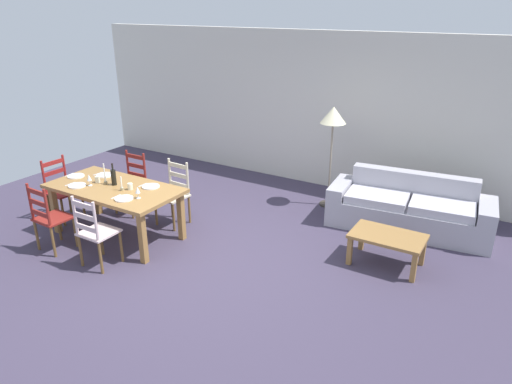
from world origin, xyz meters
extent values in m
cube|color=#3E364B|center=(0.00, 0.00, -0.01)|extent=(9.60, 9.60, 0.02)
cube|color=beige|center=(0.00, 3.30, 1.35)|extent=(9.60, 0.16, 2.70)
cube|color=olive|center=(-1.45, -0.14, 0.72)|extent=(1.90, 0.96, 0.05)
cube|color=olive|center=(-2.30, -0.52, 0.35)|extent=(0.08, 0.08, 0.70)
cube|color=olive|center=(-0.60, -0.52, 0.35)|extent=(0.08, 0.08, 0.70)
cube|color=olive|center=(-2.30, 0.24, 0.35)|extent=(0.08, 0.08, 0.70)
cube|color=olive|center=(-0.60, 0.24, 0.35)|extent=(0.08, 0.08, 0.70)
cube|color=maroon|center=(-1.88, -0.85, 0.45)|extent=(0.44, 0.42, 0.03)
cylinder|color=brown|center=(-2.06, -0.67, 0.22)|extent=(0.04, 0.04, 0.43)
cylinder|color=brown|center=(-1.70, -0.69, 0.22)|extent=(0.04, 0.04, 0.43)
cylinder|color=brown|center=(-2.07, -1.01, 0.22)|extent=(0.04, 0.04, 0.43)
cylinder|color=brown|center=(-1.71, -1.03, 0.22)|extent=(0.04, 0.04, 0.43)
cylinder|color=maroon|center=(-2.07, -1.01, 0.71)|extent=(0.04, 0.04, 0.50)
cylinder|color=maroon|center=(-1.71, -1.03, 0.71)|extent=(0.04, 0.04, 0.50)
cube|color=maroon|center=(-1.89, -1.02, 0.58)|extent=(0.38, 0.04, 0.06)
cube|color=maroon|center=(-1.89, -1.02, 0.73)|extent=(0.38, 0.04, 0.06)
cube|color=maroon|center=(-1.89, -1.02, 0.88)|extent=(0.38, 0.04, 0.06)
cube|color=beige|center=(-1.04, -0.83, 0.45)|extent=(0.42, 0.40, 0.03)
cylinder|color=brown|center=(-1.22, -0.66, 0.22)|extent=(0.04, 0.04, 0.43)
cylinder|color=brown|center=(-0.86, -0.65, 0.22)|extent=(0.04, 0.04, 0.43)
cylinder|color=brown|center=(-1.22, -1.00, 0.22)|extent=(0.04, 0.04, 0.43)
cylinder|color=brown|center=(-0.86, -0.99, 0.22)|extent=(0.04, 0.04, 0.43)
cylinder|color=beige|center=(-1.22, -1.00, 0.71)|extent=(0.04, 0.04, 0.50)
cylinder|color=beige|center=(-0.86, -0.99, 0.71)|extent=(0.04, 0.04, 0.50)
cube|color=beige|center=(-1.04, -1.00, 0.58)|extent=(0.38, 0.03, 0.06)
cube|color=beige|center=(-1.04, -1.00, 0.73)|extent=(0.38, 0.03, 0.06)
cube|color=beige|center=(-1.04, -1.00, 0.88)|extent=(0.38, 0.03, 0.06)
cube|color=maroon|center=(-1.88, 0.54, 0.45)|extent=(0.42, 0.40, 0.03)
cylinder|color=brown|center=(-1.70, 0.38, 0.22)|extent=(0.04, 0.04, 0.43)
cylinder|color=brown|center=(-2.06, 0.37, 0.22)|extent=(0.04, 0.04, 0.43)
cylinder|color=brown|center=(-1.70, 0.72, 0.22)|extent=(0.04, 0.04, 0.43)
cylinder|color=brown|center=(-2.06, 0.71, 0.22)|extent=(0.04, 0.04, 0.43)
cylinder|color=maroon|center=(-1.70, 0.72, 0.71)|extent=(0.04, 0.04, 0.50)
cylinder|color=maroon|center=(-2.06, 0.71, 0.71)|extent=(0.04, 0.04, 0.50)
cube|color=maroon|center=(-1.88, 0.71, 0.58)|extent=(0.38, 0.03, 0.06)
cube|color=maroon|center=(-1.88, 0.71, 0.73)|extent=(0.38, 0.03, 0.06)
cube|color=maroon|center=(-1.88, 0.71, 0.88)|extent=(0.38, 0.03, 0.06)
cube|color=beige|center=(-1.03, 0.55, 0.45)|extent=(0.44, 0.42, 0.03)
cylinder|color=brown|center=(-0.86, 0.37, 0.22)|extent=(0.04, 0.04, 0.43)
cylinder|color=brown|center=(-1.22, 0.39, 0.22)|extent=(0.04, 0.04, 0.43)
cylinder|color=brown|center=(-0.84, 0.71, 0.22)|extent=(0.04, 0.04, 0.43)
cylinder|color=brown|center=(-1.20, 0.73, 0.22)|extent=(0.04, 0.04, 0.43)
cylinder|color=beige|center=(-0.84, 0.71, 0.71)|extent=(0.04, 0.04, 0.50)
cylinder|color=beige|center=(-1.20, 0.73, 0.71)|extent=(0.04, 0.04, 0.50)
cube|color=beige|center=(-1.02, 0.72, 0.58)|extent=(0.38, 0.05, 0.06)
cube|color=beige|center=(-1.02, 0.72, 0.73)|extent=(0.38, 0.05, 0.06)
cube|color=beige|center=(-1.02, 0.72, 0.88)|extent=(0.38, 0.05, 0.06)
cube|color=maroon|center=(-2.55, -0.16, 0.45)|extent=(0.42, 0.44, 0.03)
cylinder|color=brown|center=(-2.38, 0.02, 0.22)|extent=(0.04, 0.04, 0.43)
cylinder|color=brown|center=(-2.39, -0.34, 0.22)|extent=(0.04, 0.04, 0.43)
cylinder|color=brown|center=(-2.71, 0.03, 0.22)|extent=(0.04, 0.04, 0.43)
cylinder|color=brown|center=(-2.73, -0.33, 0.22)|extent=(0.04, 0.04, 0.43)
cylinder|color=maroon|center=(-2.71, 0.03, 0.71)|extent=(0.04, 0.04, 0.50)
cylinder|color=maroon|center=(-2.73, -0.33, 0.71)|extent=(0.04, 0.04, 0.50)
cube|color=maroon|center=(-2.72, -0.15, 0.58)|extent=(0.04, 0.38, 0.06)
cube|color=maroon|center=(-2.72, -0.15, 0.73)|extent=(0.04, 0.38, 0.06)
cube|color=maroon|center=(-2.72, -0.15, 0.88)|extent=(0.04, 0.38, 0.06)
cylinder|color=white|center=(-1.90, -0.39, 0.76)|extent=(0.24, 0.24, 0.02)
cube|color=silver|center=(-2.05, -0.39, 0.75)|extent=(0.02, 0.17, 0.01)
cylinder|color=white|center=(-1.00, -0.39, 0.76)|extent=(0.24, 0.24, 0.02)
cube|color=silver|center=(-1.15, -0.39, 0.75)|extent=(0.02, 0.17, 0.01)
cylinder|color=white|center=(-1.90, 0.11, 0.76)|extent=(0.24, 0.24, 0.02)
cube|color=silver|center=(-2.05, 0.11, 0.75)|extent=(0.03, 0.17, 0.01)
cylinder|color=white|center=(-1.00, 0.11, 0.76)|extent=(0.24, 0.24, 0.02)
cube|color=silver|center=(-1.15, 0.11, 0.75)|extent=(0.02, 0.17, 0.01)
cylinder|color=white|center=(-2.23, -0.14, 0.76)|extent=(0.24, 0.24, 0.02)
cube|color=silver|center=(-2.38, -0.14, 0.75)|extent=(0.03, 0.17, 0.01)
cylinder|color=black|center=(-1.50, -0.09, 0.86)|extent=(0.07, 0.07, 0.22)
cylinder|color=black|center=(-1.50, -0.09, 1.01)|extent=(0.02, 0.02, 0.08)
cylinder|color=black|center=(-1.50, -0.09, 1.06)|extent=(0.03, 0.03, 0.02)
cylinder|color=white|center=(-1.77, -0.28, 0.75)|extent=(0.06, 0.06, 0.01)
cylinder|color=white|center=(-1.77, -0.28, 0.79)|extent=(0.01, 0.01, 0.07)
cone|color=white|center=(-1.77, -0.28, 0.87)|extent=(0.06, 0.06, 0.08)
cylinder|color=white|center=(-0.86, -0.28, 0.75)|extent=(0.06, 0.06, 0.01)
cylinder|color=white|center=(-0.86, -0.28, 0.79)|extent=(0.01, 0.01, 0.07)
cone|color=white|center=(-0.86, -0.28, 0.87)|extent=(0.06, 0.06, 0.08)
cylinder|color=beige|center=(-1.18, -0.10, 0.80)|extent=(0.07, 0.07, 0.09)
cylinder|color=beige|center=(-1.77, -0.14, 0.80)|extent=(0.07, 0.07, 0.09)
cylinder|color=#998C66|center=(-1.63, -0.12, 0.77)|extent=(0.05, 0.05, 0.04)
cylinder|color=white|center=(-1.63, -0.12, 0.92)|extent=(0.02, 0.02, 0.26)
cylinder|color=#998C66|center=(-1.25, -0.18, 0.77)|extent=(0.05, 0.05, 0.04)
cylinder|color=white|center=(-1.25, -0.18, 0.87)|extent=(0.02, 0.02, 0.16)
cube|color=#A7A5AF|center=(2.04, 2.17, 0.20)|extent=(1.88, 0.99, 0.40)
cube|color=#A7A5AF|center=(2.01, 2.47, 0.40)|extent=(1.81, 0.39, 0.80)
cube|color=#A7A5AF|center=(3.06, 2.28, 0.29)|extent=(0.32, 0.82, 0.58)
cube|color=#A7A5AF|center=(1.03, 2.06, 0.29)|extent=(0.32, 0.82, 0.58)
cube|color=#BCB8C4|center=(2.50, 2.17, 0.46)|extent=(0.92, 0.73, 0.12)
cube|color=#BCB8C4|center=(1.60, 2.07, 0.46)|extent=(0.92, 0.73, 0.12)
cube|color=olive|center=(2.07, 1.02, 0.40)|extent=(0.90, 0.56, 0.04)
cube|color=olive|center=(1.67, 0.79, 0.19)|extent=(0.06, 0.06, 0.38)
cube|color=olive|center=(2.47, 0.79, 0.19)|extent=(0.06, 0.06, 0.38)
cube|color=olive|center=(1.67, 1.25, 0.19)|extent=(0.06, 0.06, 0.38)
cube|color=olive|center=(2.47, 1.25, 0.19)|extent=(0.06, 0.06, 0.38)
cylinder|color=#332D28|center=(0.69, 2.42, 0.01)|extent=(0.28, 0.28, 0.03)
cylinder|color=gray|center=(0.69, 2.42, 0.71)|extent=(0.03, 0.03, 1.35)
cone|color=beige|center=(0.69, 2.42, 1.51)|extent=(0.40, 0.40, 0.26)
camera|label=1|loc=(3.34, -4.30, 3.11)|focal=32.87mm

